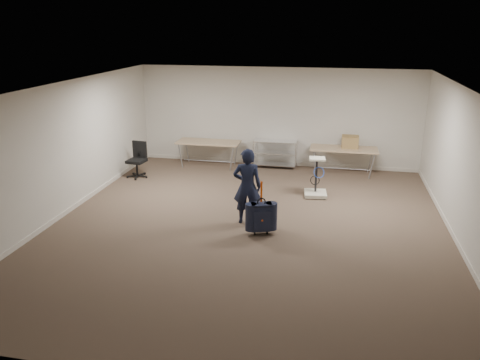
# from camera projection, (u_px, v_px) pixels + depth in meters

# --- Properties ---
(ground) EXTENTS (9.00, 9.00, 0.00)m
(ground) POSITION_uv_depth(u_px,v_px,m) (248.00, 226.00, 9.58)
(ground) COLOR #453329
(ground) RESTS_ON ground
(room_shell) EXTENTS (8.00, 9.00, 9.00)m
(room_shell) POSITION_uv_depth(u_px,v_px,m) (259.00, 200.00, 10.85)
(room_shell) COLOR beige
(room_shell) RESTS_ON ground
(folding_table_left) EXTENTS (1.80, 0.75, 0.73)m
(folding_table_left) POSITION_uv_depth(u_px,v_px,m) (208.00, 143.00, 13.39)
(folding_table_left) COLOR tan
(folding_table_left) RESTS_ON ground
(folding_table_right) EXTENTS (1.80, 0.75, 0.73)m
(folding_table_right) POSITION_uv_depth(u_px,v_px,m) (344.00, 150.00, 12.68)
(folding_table_right) COLOR tan
(folding_table_right) RESTS_ON ground
(wire_shelf) EXTENTS (1.22, 0.47, 0.80)m
(wire_shelf) POSITION_uv_depth(u_px,v_px,m) (275.00, 152.00, 13.34)
(wire_shelf) COLOR white
(wire_shelf) RESTS_ON ground
(person) EXTENTS (0.62, 0.44, 1.59)m
(person) POSITION_uv_depth(u_px,v_px,m) (247.00, 186.00, 9.50)
(person) COLOR black
(person) RESTS_ON ground
(suitcase) EXTENTS (0.45, 0.34, 1.10)m
(suitcase) POSITION_uv_depth(u_px,v_px,m) (261.00, 217.00, 9.09)
(suitcase) COLOR #161832
(suitcase) RESTS_ON ground
(office_chair) EXTENTS (0.58, 0.58, 0.95)m
(office_chair) POSITION_uv_depth(u_px,v_px,m) (138.00, 166.00, 12.57)
(office_chair) COLOR black
(office_chair) RESTS_ON ground
(equipment_cart) EXTENTS (0.57, 0.57, 0.96)m
(equipment_cart) POSITION_uv_depth(u_px,v_px,m) (316.00, 186.00, 11.16)
(equipment_cart) COLOR beige
(equipment_cart) RESTS_ON ground
(cardboard_box) EXTENTS (0.45, 0.34, 0.33)m
(cardboard_box) POSITION_uv_depth(u_px,v_px,m) (350.00, 142.00, 12.67)
(cardboard_box) COLOR #9D7249
(cardboard_box) RESTS_ON folding_table_right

